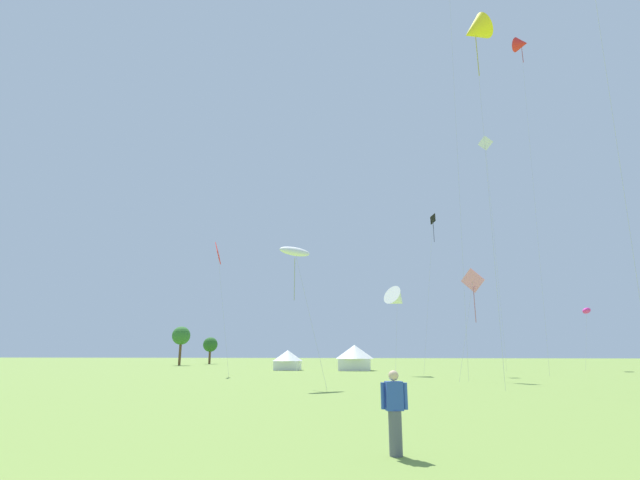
{
  "coord_description": "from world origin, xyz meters",
  "views": [
    {
      "loc": [
        4.88,
        -2.72,
        2.1
      ],
      "look_at": [
        0.0,
        32.0,
        10.66
      ],
      "focal_mm": 26.01,
      "sensor_mm": 36.0,
      "label": 1
    }
  ],
  "objects_px": {
    "kite_magenta_parafoil": "(587,311)",
    "festival_tent_left": "(288,359)",
    "kite_black_diamond": "(433,226)",
    "tree_distant_left": "(210,345)",
    "festival_tent_center": "(355,356)",
    "kite_yellow_delta": "(475,31)",
    "kite_white_delta": "(397,299)",
    "kite_red_diamond": "(218,254)",
    "person_spectator": "(395,413)",
    "kite_white_parafoil": "(295,252)",
    "kite_white_diamond": "(486,149)",
    "kite_red_delta": "(521,44)",
    "tree_distant_right": "(181,336)",
    "kite_pink_diamond": "(473,283)"
  },
  "relations": [
    {
      "from": "kite_white_parafoil",
      "to": "tree_distant_left",
      "type": "relative_size",
      "value": 1.81
    },
    {
      "from": "kite_white_delta",
      "to": "kite_yellow_delta",
      "type": "xyz_separation_m",
      "value": [
        6.06,
        -17.03,
        17.99
      ]
    },
    {
      "from": "festival_tent_left",
      "to": "person_spectator",
      "type": "bearing_deg",
      "value": -75.5
    },
    {
      "from": "kite_yellow_delta",
      "to": "festival_tent_center",
      "type": "bearing_deg",
      "value": 111.98
    },
    {
      "from": "kite_yellow_delta",
      "to": "kite_white_delta",
      "type": "bearing_deg",
      "value": 109.58
    },
    {
      "from": "person_spectator",
      "to": "tree_distant_right",
      "type": "height_order",
      "value": "tree_distant_right"
    },
    {
      "from": "kite_red_diamond",
      "to": "person_spectator",
      "type": "height_order",
      "value": "kite_red_diamond"
    },
    {
      "from": "kite_black_diamond",
      "to": "tree_distant_right",
      "type": "distance_m",
      "value": 50.79
    },
    {
      "from": "tree_distant_left",
      "to": "kite_white_delta",
      "type": "bearing_deg",
      "value": -49.53
    },
    {
      "from": "kite_yellow_delta",
      "to": "tree_distant_right",
      "type": "xyz_separation_m",
      "value": [
        -43.06,
        47.76,
        -20.44
      ]
    },
    {
      "from": "kite_white_diamond",
      "to": "kite_yellow_delta",
      "type": "bearing_deg",
      "value": -103.21
    },
    {
      "from": "tree_distant_left",
      "to": "kite_white_parafoil",
      "type": "bearing_deg",
      "value": -64.38
    },
    {
      "from": "festival_tent_left",
      "to": "festival_tent_center",
      "type": "distance_m",
      "value": 8.45
    },
    {
      "from": "kite_black_diamond",
      "to": "kite_magenta_parafoil",
      "type": "xyz_separation_m",
      "value": [
        19.45,
        11.18,
        -8.75
      ]
    },
    {
      "from": "kite_red_delta",
      "to": "kite_yellow_delta",
      "type": "height_order",
      "value": "kite_red_delta"
    },
    {
      "from": "kite_black_diamond",
      "to": "tree_distant_left",
      "type": "xyz_separation_m",
      "value": [
        -40.27,
        38.78,
        -12.34
      ]
    },
    {
      "from": "kite_white_parafoil",
      "to": "tree_distant_right",
      "type": "bearing_deg",
      "value": 121.57
    },
    {
      "from": "kite_red_diamond",
      "to": "kite_white_parafoil",
      "type": "bearing_deg",
      "value": -53.71
    },
    {
      "from": "kite_pink_diamond",
      "to": "festival_tent_left",
      "type": "bearing_deg",
      "value": 134.12
    },
    {
      "from": "kite_red_diamond",
      "to": "tree_distant_left",
      "type": "height_order",
      "value": "kite_red_diamond"
    },
    {
      "from": "festival_tent_left",
      "to": "festival_tent_center",
      "type": "height_order",
      "value": "festival_tent_center"
    },
    {
      "from": "person_spectator",
      "to": "tree_distant_left",
      "type": "relative_size",
      "value": 0.34
    },
    {
      "from": "kite_red_diamond",
      "to": "person_spectator",
      "type": "bearing_deg",
      "value": -63.69
    },
    {
      "from": "kite_white_parafoil",
      "to": "festival_tent_center",
      "type": "height_order",
      "value": "kite_white_parafoil"
    },
    {
      "from": "festival_tent_center",
      "to": "kite_white_parafoil",
      "type": "bearing_deg",
      "value": -94.11
    },
    {
      "from": "kite_yellow_delta",
      "to": "festival_tent_left",
      "type": "xyz_separation_m",
      "value": [
        -19.71,
        27.92,
        -24.08
      ]
    },
    {
      "from": "kite_magenta_parafoil",
      "to": "kite_yellow_delta",
      "type": "xyz_separation_m",
      "value": [
        -17.73,
        -31.55,
        18.18
      ]
    },
    {
      "from": "kite_red_delta",
      "to": "kite_yellow_delta",
      "type": "distance_m",
      "value": 23.02
    },
    {
      "from": "kite_white_parafoil",
      "to": "kite_red_diamond",
      "type": "bearing_deg",
      "value": 126.29
    },
    {
      "from": "festival_tent_center",
      "to": "tree_distant_right",
      "type": "distance_m",
      "value": 37.62
    },
    {
      "from": "kite_magenta_parafoil",
      "to": "festival_tent_center",
      "type": "height_order",
      "value": "kite_magenta_parafoil"
    },
    {
      "from": "kite_red_delta",
      "to": "kite_magenta_parafoil",
      "type": "height_order",
      "value": "kite_red_delta"
    },
    {
      "from": "kite_white_parafoil",
      "to": "kite_yellow_delta",
      "type": "height_order",
      "value": "kite_yellow_delta"
    },
    {
      "from": "kite_yellow_delta",
      "to": "festival_tent_left",
      "type": "height_order",
      "value": "kite_yellow_delta"
    },
    {
      "from": "kite_black_diamond",
      "to": "festival_tent_center",
      "type": "xyz_separation_m",
      "value": [
        -9.54,
        7.55,
        -14.31
      ]
    },
    {
      "from": "festival_tent_left",
      "to": "tree_distant_right",
      "type": "relative_size",
      "value": 0.57
    },
    {
      "from": "kite_yellow_delta",
      "to": "festival_tent_center",
      "type": "xyz_separation_m",
      "value": [
        -11.27,
        27.92,
        -23.74
      ]
    },
    {
      "from": "kite_white_diamond",
      "to": "kite_red_delta",
      "type": "bearing_deg",
      "value": -77.46
    },
    {
      "from": "kite_white_delta",
      "to": "kite_magenta_parafoil",
      "type": "relative_size",
      "value": 1.13
    },
    {
      "from": "kite_pink_diamond",
      "to": "kite_red_diamond",
      "type": "bearing_deg",
      "value": 164.03
    },
    {
      "from": "kite_magenta_parafoil",
      "to": "festival_tent_left",
      "type": "relative_size",
      "value": 2.07
    },
    {
      "from": "kite_red_delta",
      "to": "tree_distant_left",
      "type": "relative_size",
      "value": 7.32
    },
    {
      "from": "festival_tent_left",
      "to": "kite_white_delta",
      "type": "bearing_deg",
      "value": -38.58
    },
    {
      "from": "kite_red_diamond",
      "to": "kite_yellow_delta",
      "type": "distance_m",
      "value": 31.59
    },
    {
      "from": "kite_white_parafoil",
      "to": "tree_distant_left",
      "type": "height_order",
      "value": "kite_white_parafoil"
    },
    {
      "from": "kite_pink_diamond",
      "to": "festival_tent_left",
      "type": "height_order",
      "value": "kite_pink_diamond"
    },
    {
      "from": "kite_white_delta",
      "to": "person_spectator",
      "type": "height_order",
      "value": "kite_white_delta"
    },
    {
      "from": "festival_tent_left",
      "to": "tree_distant_left",
      "type": "xyz_separation_m",
      "value": [
        -22.28,
        31.23,
        2.32
      ]
    },
    {
      "from": "festival_tent_center",
      "to": "kite_pink_diamond",
      "type": "bearing_deg",
      "value": -61.15
    },
    {
      "from": "kite_white_diamond",
      "to": "kite_white_delta",
      "type": "bearing_deg",
      "value": -137.48
    }
  ]
}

